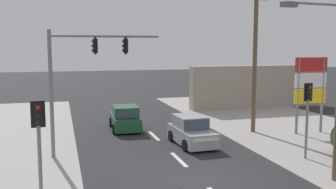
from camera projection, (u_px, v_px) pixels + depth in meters
The scene contains 11 objects.
ground_plane at pixel (201, 181), 15.38m from camera, with size 140.00×140.00×0.00m, color #28282B.
lane_dash_mid at pixel (179, 159), 18.25m from camera, with size 0.20×2.40×0.01m, color silver.
lane_dash_far at pixel (154, 136), 23.04m from camera, with size 0.20×2.40×0.01m, color silver.
utility_pole_midground_right at pixel (255, 54), 23.48m from camera, with size 1.80×0.26×9.08m.
traffic_signal_mast at pixel (79, 69), 18.47m from camera, with size 5.29×0.48×6.00m.
pedestal_signal_right_kerb at pixel (308, 108), 18.05m from camera, with size 0.44×0.29×3.56m.
pedestal_signal_left_kerb at pixel (39, 137), 12.27m from camera, with size 0.44×0.30×3.56m.
shopping_plaza_sign at pixel (310, 84), 23.38m from camera, with size 2.10×0.16×4.60m.
shopfront_wall_far at pixel (258, 87), 33.37m from camera, with size 12.00×1.00×3.60m, color #A39384.
hatchback_crossing_left at pixel (191, 131), 20.96m from camera, with size 1.91×3.70×1.53m.
hatchback_oncoming_mid at pixel (125, 119), 24.69m from camera, with size 1.90×3.70×1.53m.
Camera 1 is at (-5.19, -13.97, 5.25)m, focal length 42.00 mm.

